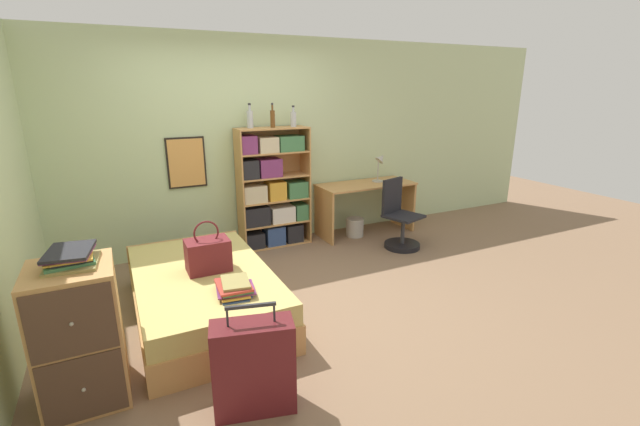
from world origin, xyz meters
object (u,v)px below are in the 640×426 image
Objects in this scene: handbag at (208,255)px; bottle_green at (250,119)px; desk_chair at (400,226)px; dresser at (80,335)px; desk at (366,198)px; magazine_pile_on_dresser at (70,257)px; bookcase at (272,192)px; suitcase at (254,367)px; desk_lamp at (380,162)px; bottle_brown at (273,118)px; waste_bin at (355,227)px; book_stack_on_bed at (235,287)px; bed at (203,292)px; bottle_clear at (293,119)px.

bottle_green is (0.90, 1.49, 1.05)m from handbag.
dresser is at bearing -158.68° from desk_chair.
magazine_pile_on_dresser is at bearing -149.69° from desk.
dresser is 0.52m from magazine_pile_on_dresser.
bookcase is (2.11, 2.17, 0.24)m from dresser.
suitcase is 3.88m from desk_lamp.
bottle_green is at bearing 175.65° from desk_lamp.
waste_bin is (1.10, -0.16, -1.50)m from bottle_brown.
bottle_brown is at bearing 66.81° from suitcase.
book_stack_on_bed is 1.50× the size of waste_bin.
book_stack_on_bed is 1.09m from dresser.
bed is at bearing 155.05° from handbag.
desk_chair is (3.54, 1.38, -0.19)m from dresser.
bed is 2.47m from bottle_clear.
bookcase is 6.02× the size of waste_bin.
bottle_brown is at bearing 44.78° from magazine_pile_on_dresser.
handbag is 0.62× the size of suitcase.
bookcase is at bearing 45.42° from magazine_pile_on_dresser.
book_stack_on_bed is at bearing -144.30° from desk_lamp.
waste_bin is at bearing -8.54° from bottle_brown.
suitcase is 0.80× the size of dresser.
handbag is 1.36m from suitcase.
magazine_pile_on_dresser is at bearing -141.77° from bed.
book_stack_on_bed is at bearing -80.63° from handbag.
book_stack_on_bed is 1.47× the size of bottle_clear.
handbag is 1.58× the size of bottle_brown.
bottle_clear is (1.43, 1.42, 1.04)m from handbag.
waste_bin is at bearing 31.09° from magazine_pile_on_dresser.
desk is (2.37, 1.85, 0.03)m from book_stack_on_bed.
bottle_brown is 2.09m from desk_chair.
bottle_green is 1.13× the size of bottle_clear.
book_stack_on_bed reaches higher than waste_bin.
magazine_pile_on_dresser is at bearing -135.22° from bottle_brown.
book_stack_on_bed is 2.46m from bottle_green.
bottle_green is (0.81, 2.01, 1.15)m from book_stack_on_bed.
bed is at bearing 91.75° from suitcase.
waste_bin is (-0.30, 0.61, -0.16)m from desk_chair.
bottle_brown is (1.22, 1.40, 1.42)m from bed.
bookcase is (1.12, 1.44, 0.13)m from handbag.
desk_lamp reaches higher than desk.
bottle_clear is at bearing 41.26° from magazine_pile_on_dresser.
bookcase is at bearing 151.13° from desk_chair.
bottle_green is (-0.23, 0.05, 0.92)m from bookcase.
desk_chair reaches higher than desk.
bottle_clear reaches higher than handbag.
magazine_pile_on_dresser is 1.48× the size of bottle_clear.
bed is 2.06× the size of dresser.
bottle_green is 0.33× the size of desk_chair.
magazine_pile_on_dresser is 1.31× the size of bottle_green.
desk_chair is at bearing -81.40° from desk.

